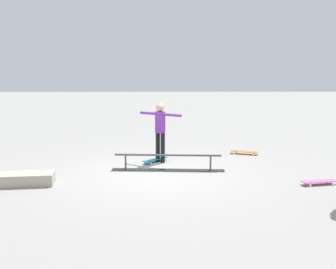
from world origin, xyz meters
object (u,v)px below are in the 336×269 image
grind_rail (168,163)px  skater_main (160,128)px  loose_skateboard_orange (244,152)px  skateboard_main (155,159)px  skate_ledge (6,180)px  loose_skateboard_pink (319,181)px

grind_rail → skater_main: 1.16m
grind_rail → loose_skateboard_orange: 2.92m
skateboard_main → skate_ledge: bearing=-13.6°
grind_rail → skate_ledge: grind_rail is taller
skateboard_main → loose_skateboard_orange: same height
grind_rail → skate_ledge: size_ratio=1.39×
skater_main → skateboard_main: 0.87m
skater_main → loose_skateboard_orange: size_ratio=1.95×
skater_main → grind_rail: bearing=136.0°
grind_rail → skater_main: skater_main is taller
skate_ledge → skater_main: bearing=-147.8°
skate_ledge → skateboard_main: (-3.21, -2.11, -0.06)m
skate_ledge → skateboard_main: 3.84m
skate_ledge → skater_main: size_ratio=1.27×
loose_skateboard_pink → loose_skateboard_orange: 3.22m
skateboard_main → loose_skateboard_pink: same height
skate_ledge → loose_skateboard_pink: 6.88m
grind_rail → loose_skateboard_orange: (-2.28, -1.82, -0.11)m
grind_rail → loose_skateboard_pink: 3.55m
grind_rail → skateboard_main: 0.93m
grind_rail → loose_skateboard_pink: (-3.33, 1.23, -0.11)m
skater_main → loose_skateboard_orange: bearing=-126.0°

